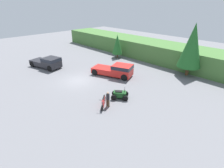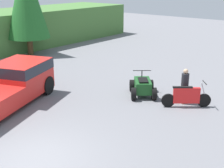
{
  "view_description": "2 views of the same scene",
  "coord_description": "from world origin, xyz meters",
  "px_view_note": "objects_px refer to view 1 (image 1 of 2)",
  "views": [
    {
      "loc": [
        18.69,
        -11.67,
        9.72
      ],
      "look_at": [
        5.39,
        1.15,
        0.95
      ],
      "focal_mm": 28.0,
      "sensor_mm": 36.0,
      "label": 1
    },
    {
      "loc": [
        -5.26,
        -7.48,
        5.54
      ],
      "look_at": [
        5.39,
        1.15,
        0.95
      ],
      "focal_mm": 50.0,
      "sensor_mm": 36.0,
      "label": 2
    }
  ],
  "objects_px": {
    "pickup_truck_red": "(116,70)",
    "pickup_truck_second": "(48,62)",
    "dirt_bike": "(103,102)",
    "quad_atv": "(120,95)",
    "rider_person": "(108,99)"
  },
  "relations": [
    {
      "from": "quad_atv",
      "to": "rider_person",
      "type": "bearing_deg",
      "value": -120.34
    },
    {
      "from": "dirt_bike",
      "to": "pickup_truck_second",
      "type": "bearing_deg",
      "value": -134.01
    },
    {
      "from": "pickup_truck_red",
      "to": "pickup_truck_second",
      "type": "xyz_separation_m",
      "value": [
        -9.98,
        -5.41,
        -0.0
      ]
    },
    {
      "from": "dirt_bike",
      "to": "quad_atv",
      "type": "bearing_deg",
      "value": 140.42
    },
    {
      "from": "dirt_bike",
      "to": "quad_atv",
      "type": "xyz_separation_m",
      "value": [
        0.01,
        2.39,
        -0.04
      ]
    },
    {
      "from": "pickup_truck_second",
      "to": "rider_person",
      "type": "distance_m",
      "value": 15.11
    },
    {
      "from": "dirt_bike",
      "to": "rider_person",
      "type": "bearing_deg",
      "value": 90.41
    },
    {
      "from": "dirt_bike",
      "to": "rider_person",
      "type": "xyz_separation_m",
      "value": [
        0.35,
        0.29,
        0.42
      ]
    },
    {
      "from": "pickup_truck_second",
      "to": "quad_atv",
      "type": "relative_size",
      "value": 2.6
    },
    {
      "from": "pickup_truck_second",
      "to": "quad_atv",
      "type": "bearing_deg",
      "value": -10.42
    },
    {
      "from": "pickup_truck_second",
      "to": "rider_person",
      "type": "bearing_deg",
      "value": -18.48
    },
    {
      "from": "quad_atv",
      "to": "dirt_bike",
      "type": "bearing_deg",
      "value": -129.67
    },
    {
      "from": "rider_person",
      "to": "pickup_truck_red",
      "type": "bearing_deg",
      "value": -161.2
    },
    {
      "from": "pickup_truck_red",
      "to": "pickup_truck_second",
      "type": "height_order",
      "value": "same"
    },
    {
      "from": "dirt_bike",
      "to": "rider_person",
      "type": "relative_size",
      "value": 1.08
    }
  ]
}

